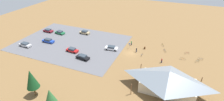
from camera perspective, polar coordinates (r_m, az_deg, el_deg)
ground at (r=59.96m, az=6.30°, el=-0.89°), size 160.00×160.00×0.00m
parking_lot_asphalt at (r=68.47m, az=-13.40°, el=2.53°), size 40.54×29.40×0.05m
bike_pavilion at (r=44.49m, az=18.15°, el=-9.22°), size 16.15×9.87×5.88m
trash_bin at (r=63.15m, az=10.79°, el=0.87°), size 0.60×0.60×0.90m
lot_sign at (r=62.16m, az=5.78°, el=1.80°), size 0.56×0.08×2.20m
pine_east at (r=39.97m, az=-19.84°, el=-14.14°), size 2.64×2.64×5.56m
pine_far_west at (r=44.32m, az=-25.20°, el=-8.59°), size 2.98×2.98×7.29m
bicycle_red_lone_west at (r=64.46m, az=23.62°, el=-0.72°), size 1.62×0.63×0.82m
bicycle_orange_yard_right at (r=60.31m, az=22.41°, el=-2.55°), size 1.81×0.48×0.85m
bicycle_blue_yard_center at (r=63.35m, az=17.11°, el=0.05°), size 1.11×1.44×0.85m
bicycle_yellow_back_row at (r=67.05m, az=16.46°, el=1.85°), size 1.01×1.55×0.93m
bicycle_white_near_porch at (r=58.79m, az=9.88°, el=-1.42°), size 0.48×1.66×0.84m
bicycle_teal_mid_cluster at (r=60.92m, az=26.49°, el=-3.18°), size 1.49×1.12×0.91m
bicycle_silver_by_bin at (r=62.66m, az=27.23°, el=-2.47°), size 1.70×0.48×0.81m
car_white_inner_stall at (r=61.36m, az=-0.21°, el=0.86°), size 4.72×2.49×1.40m
car_red_far_end at (r=61.66m, az=-13.07°, el=0.19°), size 4.45×2.08×1.44m
car_silver_front_row at (r=71.33m, az=-26.88°, el=1.78°), size 4.84×2.08×1.45m
car_maroon_end_stall at (r=80.81m, az=-20.42°, el=6.24°), size 4.37×1.92×1.38m
car_tan_back_corner at (r=74.84m, az=-9.06°, el=6.00°), size 4.40×1.90×1.49m
car_black_mid_lot at (r=56.82m, az=-9.69°, el=-2.15°), size 4.72×2.43×1.38m
car_blue_by_curb at (r=70.99m, az=-20.42°, el=3.10°), size 4.75×1.71×1.51m
car_green_aisle_side at (r=77.27m, az=-16.91°, el=5.79°), size 4.55×2.40×1.37m
visitor_by_pavilion at (r=60.44m, az=8.12°, el=0.23°), size 0.36×0.36×1.72m
visitor_crossing_yard at (r=56.27m, az=16.18°, el=-3.14°), size 0.39×0.36×1.69m
visitor_near_lot at (r=64.84m, az=6.46°, el=2.53°), size 0.40×0.38×1.81m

